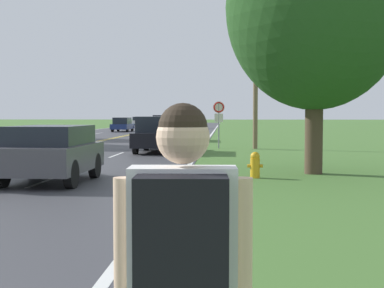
{
  "coord_description": "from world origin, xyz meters",
  "views": [
    {
      "loc": [
        8.32,
        2.69,
        1.75
      ],
      "look_at": [
        7.69,
        12.81,
        1.19
      ],
      "focal_mm": 50.0,
      "sensor_mm": 36.0,
      "label": 1
    }
  ],
  "objects_px": {
    "car_maroon_van_mid_far": "(167,127)",
    "car_silver_hatchback_horizon": "(138,121)",
    "fire_hydrant": "(255,165)",
    "car_dark_grey_hatchback_approaching": "(51,152)",
    "car_black_van_mid_near": "(159,133)",
    "hitchhiker_person": "(183,264)",
    "car_white_sedan_distant": "(191,123)",
    "car_dark_blue_sedan_receding": "(122,124)",
    "traffic_sign": "(219,113)",
    "tree_right_cluster": "(315,7)"
  },
  "relations": [
    {
      "from": "car_maroon_van_mid_far",
      "to": "car_silver_hatchback_horizon",
      "type": "relative_size",
      "value": 1.22
    },
    {
      "from": "fire_hydrant",
      "to": "car_dark_grey_hatchback_approaching",
      "type": "distance_m",
      "value": 5.48
    },
    {
      "from": "fire_hydrant",
      "to": "car_black_van_mid_near",
      "type": "distance_m",
      "value": 10.72
    },
    {
      "from": "hitchhiker_person",
      "to": "car_white_sedan_distant",
      "type": "height_order",
      "value": "hitchhiker_person"
    },
    {
      "from": "car_dark_blue_sedan_receding",
      "to": "car_dark_grey_hatchback_approaching",
      "type": "bearing_deg",
      "value": -170.95
    },
    {
      "from": "car_dark_grey_hatchback_approaching",
      "to": "car_maroon_van_mid_far",
      "type": "height_order",
      "value": "car_maroon_van_mid_far"
    },
    {
      "from": "fire_hydrant",
      "to": "hitchhiker_person",
      "type": "bearing_deg",
      "value": -94.57
    },
    {
      "from": "fire_hydrant",
      "to": "car_silver_hatchback_horizon",
      "type": "height_order",
      "value": "car_silver_hatchback_horizon"
    },
    {
      "from": "hitchhiker_person",
      "to": "car_dark_blue_sedan_receding",
      "type": "distance_m",
      "value": 53.51
    },
    {
      "from": "car_black_van_mid_near",
      "to": "car_silver_hatchback_horizon",
      "type": "distance_m",
      "value": 60.74
    },
    {
      "from": "car_dark_grey_hatchback_approaching",
      "to": "car_white_sedan_distant",
      "type": "bearing_deg",
      "value": -179.46
    },
    {
      "from": "hitchhiker_person",
      "to": "car_dark_grey_hatchback_approaching",
      "type": "bearing_deg",
      "value": 18.39
    },
    {
      "from": "car_dark_grey_hatchback_approaching",
      "to": "hitchhiker_person",
      "type": "bearing_deg",
      "value": 21.7
    },
    {
      "from": "fire_hydrant",
      "to": "traffic_sign",
      "type": "distance_m",
      "value": 13.11
    },
    {
      "from": "hitchhiker_person",
      "to": "tree_right_cluster",
      "type": "relative_size",
      "value": 0.23
    },
    {
      "from": "hitchhiker_person",
      "to": "fire_hydrant",
      "type": "distance_m",
      "value": 12.6
    },
    {
      "from": "hitchhiker_person",
      "to": "car_dark_blue_sedan_receding",
      "type": "relative_size",
      "value": 0.41
    },
    {
      "from": "car_dark_grey_hatchback_approaching",
      "to": "tree_right_cluster",
      "type": "bearing_deg",
      "value": 110.57
    },
    {
      "from": "tree_right_cluster",
      "to": "car_silver_hatchback_horizon",
      "type": "xyz_separation_m",
      "value": [
        -16.51,
        68.56,
        -4.12
      ]
    },
    {
      "from": "car_white_sedan_distant",
      "to": "hitchhiker_person",
      "type": "bearing_deg",
      "value": 3.29
    },
    {
      "from": "car_white_sedan_distant",
      "to": "car_silver_hatchback_horizon",
      "type": "height_order",
      "value": "car_white_sedan_distant"
    },
    {
      "from": "hitchhiker_person",
      "to": "car_silver_hatchback_horizon",
      "type": "height_order",
      "value": "hitchhiker_person"
    },
    {
      "from": "fire_hydrant",
      "to": "car_maroon_van_mid_far",
      "type": "height_order",
      "value": "car_maroon_van_mid_far"
    },
    {
      "from": "traffic_sign",
      "to": "car_dark_grey_hatchback_approaching",
      "type": "xyz_separation_m",
      "value": [
        -4.11,
        -14.36,
        -1.04
      ]
    },
    {
      "from": "tree_right_cluster",
      "to": "car_dark_grey_hatchback_approaching",
      "type": "relative_size",
      "value": 2.25
    },
    {
      "from": "car_dark_blue_sedan_receding",
      "to": "car_black_van_mid_near",
      "type": "bearing_deg",
      "value": -165.33
    },
    {
      "from": "car_maroon_van_mid_far",
      "to": "car_dark_grey_hatchback_approaching",
      "type": "bearing_deg",
      "value": -3.34
    },
    {
      "from": "car_white_sedan_distant",
      "to": "car_silver_hatchback_horizon",
      "type": "distance_m",
      "value": 19.91
    },
    {
      "from": "car_dark_grey_hatchback_approaching",
      "to": "car_dark_blue_sedan_receding",
      "type": "relative_size",
      "value": 0.8
    },
    {
      "from": "tree_right_cluster",
      "to": "car_maroon_van_mid_far",
      "type": "distance_m",
      "value": 21.59
    },
    {
      "from": "traffic_sign",
      "to": "car_silver_hatchback_horizon",
      "type": "distance_m",
      "value": 58.36
    },
    {
      "from": "car_maroon_van_mid_far",
      "to": "car_silver_hatchback_horizon",
      "type": "height_order",
      "value": "car_maroon_van_mid_far"
    },
    {
      "from": "car_dark_blue_sedan_receding",
      "to": "traffic_sign",
      "type": "bearing_deg",
      "value": -158.54
    },
    {
      "from": "car_dark_blue_sedan_receding",
      "to": "tree_right_cluster",
      "type": "bearing_deg",
      "value": -160.57
    },
    {
      "from": "fire_hydrant",
      "to": "car_dark_blue_sedan_receding",
      "type": "bearing_deg",
      "value": 106.05
    },
    {
      "from": "car_dark_grey_hatchback_approaching",
      "to": "fire_hydrant",
      "type": "bearing_deg",
      "value": 105.37
    },
    {
      "from": "hitchhiker_person",
      "to": "traffic_sign",
      "type": "height_order",
      "value": "traffic_sign"
    },
    {
      "from": "traffic_sign",
      "to": "car_maroon_van_mid_far",
      "type": "height_order",
      "value": "traffic_sign"
    },
    {
      "from": "hitchhiker_person",
      "to": "tree_right_cluster",
      "type": "bearing_deg",
      "value": -14.14
    },
    {
      "from": "car_black_van_mid_near",
      "to": "car_dark_blue_sedan_receding",
      "type": "relative_size",
      "value": 1.04
    },
    {
      "from": "traffic_sign",
      "to": "tree_right_cluster",
      "type": "xyz_separation_m",
      "value": [
        2.96,
        -11.8,
        3.05
      ]
    },
    {
      "from": "fire_hydrant",
      "to": "car_dark_blue_sedan_receding",
      "type": "distance_m",
      "value": 41.55
    },
    {
      "from": "tree_right_cluster",
      "to": "car_maroon_van_mid_far",
      "type": "bearing_deg",
      "value": 108.08
    },
    {
      "from": "traffic_sign",
      "to": "tree_right_cluster",
      "type": "height_order",
      "value": "tree_right_cluster"
    },
    {
      "from": "traffic_sign",
      "to": "car_black_van_mid_near",
      "type": "relative_size",
      "value": 0.53
    },
    {
      "from": "traffic_sign",
      "to": "car_silver_hatchback_horizon",
      "type": "bearing_deg",
      "value": 103.42
    },
    {
      "from": "fire_hydrant",
      "to": "car_silver_hatchback_horizon",
      "type": "distance_m",
      "value": 71.27
    },
    {
      "from": "car_dark_blue_sedan_receding",
      "to": "car_silver_hatchback_horizon",
      "type": "relative_size",
      "value": 1.09
    },
    {
      "from": "tree_right_cluster",
      "to": "car_maroon_van_mid_far",
      "type": "relative_size",
      "value": 1.61
    },
    {
      "from": "car_silver_hatchback_horizon",
      "to": "fire_hydrant",
      "type": "bearing_deg",
      "value": -170.81
    }
  ]
}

